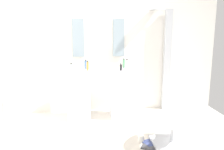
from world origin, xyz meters
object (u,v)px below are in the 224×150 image
(pedestal_sink_right, at_px, (121,91))
(pedestal_sink_left, at_px, (79,92))
(soap_bottle_clear, at_px, (71,67))
(soap_bottle_green, at_px, (124,64))
(coffee_mug, at_px, (141,139))
(soap_bottle_black, at_px, (121,67))
(soap_bottle_amber, at_px, (88,66))
(magazine_navy, at_px, (151,143))
(shower_column, at_px, (166,58))
(towel_rack, at_px, (14,105))
(soap_bottle_blue, at_px, (86,65))
(lounge_chair, at_px, (173,123))
(soap_bottle_white, at_px, (127,65))
(magazine_charcoal, at_px, (149,147))

(pedestal_sink_right, bearing_deg, pedestal_sink_left, 180.00)
(soap_bottle_clear, bearing_deg, soap_bottle_green, 5.84)
(coffee_mug, relative_size, soap_bottle_black, 0.83)
(pedestal_sink_right, bearing_deg, soap_bottle_amber, -173.62)
(magazine_navy, height_order, soap_bottle_amber, soap_bottle_amber)
(soap_bottle_black, bearing_deg, pedestal_sink_left, 169.53)
(soap_bottle_green, relative_size, soap_bottle_clear, 1.47)
(shower_column, distance_m, towel_rack, 2.98)
(soap_bottle_amber, xyz_separation_m, soap_bottle_clear, (-0.29, 0.10, -0.03))
(soap_bottle_blue, bearing_deg, lounge_chair, -46.85)
(coffee_mug, xyz_separation_m, soap_bottle_clear, (-1.06, 1.08, 0.92))
(pedestal_sink_right, distance_m, shower_column, 1.18)
(coffee_mug, bearing_deg, lounge_chair, -17.26)
(lounge_chair, relative_size, soap_bottle_white, 5.47)
(soap_bottle_clear, bearing_deg, soap_bottle_blue, 18.50)
(pedestal_sink_left, height_order, soap_bottle_amber, soap_bottle_amber)
(pedestal_sink_right, bearing_deg, soap_bottle_blue, 170.18)
(towel_rack, xyz_separation_m, soap_bottle_amber, (1.02, 0.93, 0.38))
(coffee_mug, bearing_deg, pedestal_sink_left, 131.43)
(magazine_navy, xyz_separation_m, magazine_charcoal, (-0.06, -0.12, -0.00))
(magazine_navy, bearing_deg, towel_rack, 155.12)
(soap_bottle_clear, bearing_deg, soap_bottle_black, -10.71)
(towel_rack, relative_size, soap_bottle_white, 4.77)
(soap_bottle_amber, distance_m, soap_bottle_green, 0.72)
(pedestal_sink_left, xyz_separation_m, soap_bottle_black, (0.76, -0.14, 0.48))
(lounge_chair, xyz_separation_m, soap_bottle_blue, (-1.22, 1.30, 0.66))
(lounge_chair, xyz_separation_m, soap_bottle_white, (-0.48, 1.08, 0.67))
(magazine_charcoal, distance_m, soap_bottle_amber, 1.75)
(lounge_chair, relative_size, coffee_mug, 10.42)
(magazine_navy, bearing_deg, lounge_chair, -35.11)
(magazine_charcoal, height_order, soap_bottle_clear, soap_bottle_clear)
(magazine_charcoal, bearing_deg, soap_bottle_black, 130.26)
(pedestal_sink_left, xyz_separation_m, magazine_charcoal, (1.01, -1.24, -0.49))
(lounge_chair, bearing_deg, soap_bottle_black, 119.59)
(soap_bottle_black, bearing_deg, shower_column, 25.72)
(towel_rack, height_order, magazine_navy, towel_rack)
(magazine_navy, relative_size, soap_bottle_clear, 1.73)
(magazine_navy, height_order, soap_bottle_clear, soap_bottle_clear)
(towel_rack, xyz_separation_m, soap_bottle_white, (1.73, 0.90, 0.39))
(soap_bottle_white, bearing_deg, lounge_chair, -66.09)
(pedestal_sink_right, xyz_separation_m, soap_bottle_amber, (-0.62, -0.07, 0.50))
(pedestal_sink_left, relative_size, soap_bottle_white, 5.17)
(soap_bottle_blue, bearing_deg, coffee_mug, -55.72)
(soap_bottle_blue, bearing_deg, soap_bottle_green, 1.08)
(shower_column, height_order, soap_bottle_black, shower_column)
(soap_bottle_green, height_order, soap_bottle_black, soap_bottle_green)
(soap_bottle_black, bearing_deg, lounge_chair, -60.41)
(soap_bottle_black, xyz_separation_m, soap_bottle_clear, (-0.88, 0.17, -0.00))
(pedestal_sink_left, xyz_separation_m, soap_bottle_amber, (0.17, -0.07, 0.50))
(magazine_charcoal, relative_size, soap_bottle_blue, 1.26)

